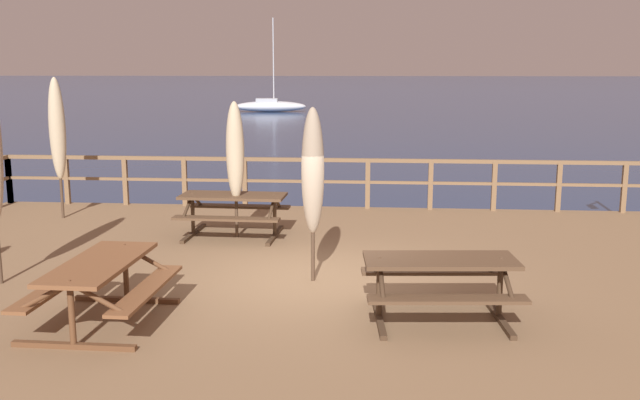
{
  "coord_description": "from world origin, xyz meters",
  "views": [
    {
      "loc": [
        0.88,
        -9.91,
        3.7
      ],
      "look_at": [
        0.0,
        0.81,
        1.69
      ],
      "focal_mm": 39.93,
      "sensor_mm": 36.0,
      "label": 1
    }
  ],
  "objects_px": {
    "patio_umbrella_tall_mid_right": "(57,129)",
    "patio_umbrella_tall_mid_left": "(235,152)",
    "picnic_table_front_left": "(233,206)",
    "picnic_table_back_right": "(100,278)",
    "sailboat_distant": "(270,106)",
    "picnic_table_mid_left": "(440,275)",
    "patio_umbrella_short_front": "(313,172)"
  },
  "relations": [
    {
      "from": "picnic_table_back_right",
      "to": "patio_umbrella_short_front",
      "type": "height_order",
      "value": "patio_umbrella_short_front"
    },
    {
      "from": "patio_umbrella_tall_mid_right",
      "to": "patio_umbrella_tall_mid_left",
      "type": "height_order",
      "value": "patio_umbrella_tall_mid_right"
    },
    {
      "from": "picnic_table_front_left",
      "to": "picnic_table_back_right",
      "type": "xyz_separation_m",
      "value": [
        -0.67,
        -4.53,
        0.0
      ]
    },
    {
      "from": "picnic_table_mid_left",
      "to": "patio_umbrella_tall_mid_left",
      "type": "bearing_deg",
      "value": 129.39
    },
    {
      "from": "patio_umbrella_tall_mid_left",
      "to": "patio_umbrella_short_front",
      "type": "height_order",
      "value": "patio_umbrella_short_front"
    },
    {
      "from": "patio_umbrella_tall_mid_left",
      "to": "picnic_table_mid_left",
      "type": "bearing_deg",
      "value": -50.61
    },
    {
      "from": "picnic_table_mid_left",
      "to": "picnic_table_front_left",
      "type": "distance_m",
      "value": 5.27
    },
    {
      "from": "picnic_table_mid_left",
      "to": "picnic_table_front_left",
      "type": "relative_size",
      "value": 1.0
    },
    {
      "from": "picnic_table_mid_left",
      "to": "patio_umbrella_short_front",
      "type": "bearing_deg",
      "value": 138.7
    },
    {
      "from": "patio_umbrella_tall_mid_left",
      "to": "sailboat_distant",
      "type": "xyz_separation_m",
      "value": [
        -6.59,
        47.37,
        -1.73
      ]
    },
    {
      "from": "picnic_table_mid_left",
      "to": "picnic_table_back_right",
      "type": "relative_size",
      "value": 0.98
    },
    {
      "from": "patio_umbrella_tall_mid_left",
      "to": "patio_umbrella_short_front",
      "type": "bearing_deg",
      "value": -57.49
    },
    {
      "from": "picnic_table_front_left",
      "to": "picnic_table_back_right",
      "type": "height_order",
      "value": "same"
    },
    {
      "from": "picnic_table_mid_left",
      "to": "sailboat_distant",
      "type": "relative_size",
      "value": 0.25
    },
    {
      "from": "picnic_table_mid_left",
      "to": "patio_umbrella_tall_mid_right",
      "type": "height_order",
      "value": "patio_umbrella_tall_mid_right"
    },
    {
      "from": "patio_umbrella_tall_mid_left",
      "to": "sailboat_distant",
      "type": "relative_size",
      "value": 0.32
    },
    {
      "from": "picnic_table_front_left",
      "to": "sailboat_distant",
      "type": "bearing_deg",
      "value": 97.85
    },
    {
      "from": "picnic_table_front_left",
      "to": "picnic_table_back_right",
      "type": "relative_size",
      "value": 0.98
    },
    {
      "from": "picnic_table_mid_left",
      "to": "patio_umbrella_tall_mid_right",
      "type": "xyz_separation_m",
      "value": [
        -7.12,
        5.34,
        1.24
      ]
    },
    {
      "from": "picnic_table_back_right",
      "to": "patio_umbrella_tall_mid_left",
      "type": "relative_size",
      "value": 0.8
    },
    {
      "from": "picnic_table_back_right",
      "to": "patio_umbrella_short_front",
      "type": "distance_m",
      "value": 3.2
    },
    {
      "from": "patio_umbrella_tall_mid_right",
      "to": "patio_umbrella_tall_mid_left",
      "type": "xyz_separation_m",
      "value": [
        3.85,
        -1.36,
        -0.25
      ]
    },
    {
      "from": "patio_umbrella_tall_mid_right",
      "to": "picnic_table_mid_left",
      "type": "bearing_deg",
      "value": -36.89
    },
    {
      "from": "picnic_table_back_right",
      "to": "patio_umbrella_tall_mid_left",
      "type": "distance_m",
      "value": 4.61
    },
    {
      "from": "patio_umbrella_tall_mid_left",
      "to": "picnic_table_front_left",
      "type": "bearing_deg",
      "value": 132.14
    },
    {
      "from": "picnic_table_front_left",
      "to": "sailboat_distant",
      "type": "relative_size",
      "value": 0.25
    },
    {
      "from": "picnic_table_front_left",
      "to": "patio_umbrella_tall_mid_left",
      "type": "height_order",
      "value": "patio_umbrella_tall_mid_left"
    },
    {
      "from": "sailboat_distant",
      "to": "patio_umbrella_tall_mid_left",
      "type": "bearing_deg",
      "value": -82.08
    },
    {
      "from": "patio_umbrella_short_front",
      "to": "sailboat_distant",
      "type": "xyz_separation_m",
      "value": [
        -8.2,
        49.89,
        -1.75
      ]
    },
    {
      "from": "picnic_table_mid_left",
      "to": "picnic_table_back_right",
      "type": "xyz_separation_m",
      "value": [
        -4.02,
        -0.46,
        0.0
      ]
    },
    {
      "from": "patio_umbrella_tall_mid_right",
      "to": "patio_umbrella_short_front",
      "type": "distance_m",
      "value": 6.7
    },
    {
      "from": "picnic_table_front_left",
      "to": "sailboat_distant",
      "type": "distance_m",
      "value": 47.74
    }
  ]
}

